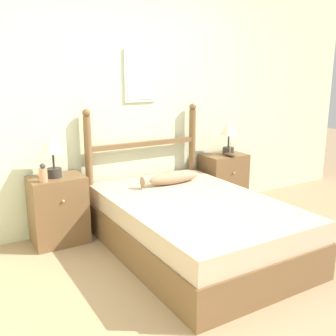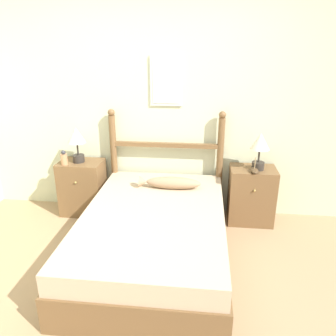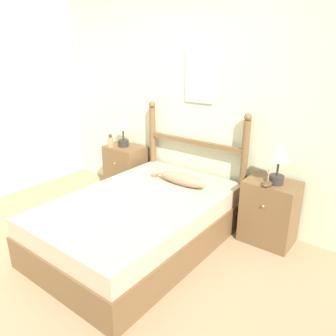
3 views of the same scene
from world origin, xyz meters
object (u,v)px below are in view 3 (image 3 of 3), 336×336
(table_lamp_left, at_px, (123,126))
(table_lamp_right, at_px, (279,156))
(bottle, at_px, (111,141))
(nightstand_left, at_px, (126,170))
(fish_pillow, at_px, (180,179))
(nightstand_right, at_px, (269,212))
(bed, at_px, (140,222))
(model_boat, at_px, (268,183))

(table_lamp_left, xyz_separation_m, table_lamp_right, (2.04, -0.02, 0.00))
(bottle, bearing_deg, table_lamp_right, 2.32)
(table_lamp_left, distance_m, table_lamp_right, 2.04)
(nightstand_left, xyz_separation_m, fish_pillow, (1.09, -0.28, 0.23))
(nightstand_left, bearing_deg, nightstand_right, 0.00)
(bed, xyz_separation_m, table_lamp_left, (-1.01, 0.82, 0.68))
(table_lamp_right, relative_size, bottle, 2.41)
(table_lamp_left, height_order, bottle, table_lamp_left)
(bed, bearing_deg, model_boat, 35.79)
(table_lamp_left, height_order, model_boat, table_lamp_left)
(bottle, xyz_separation_m, fish_pillow, (1.23, -0.17, -0.17))
(bed, height_order, model_boat, model_boat)
(nightstand_right, height_order, bottle, bottle)
(nightstand_left, distance_m, nightstand_right, 1.98)
(table_lamp_left, bearing_deg, fish_pillow, -14.05)
(model_boat, bearing_deg, bed, -144.21)
(nightstand_left, height_order, fish_pillow, nightstand_left)
(nightstand_left, relative_size, table_lamp_left, 1.59)
(bottle, xyz_separation_m, model_boat, (2.11, -0.00, -0.05))
(bed, xyz_separation_m, fish_pillow, (0.10, 0.54, 0.31))
(nightstand_right, bearing_deg, table_lamp_right, -34.47)
(bottle, distance_m, fish_pillow, 1.25)
(model_boat, bearing_deg, bottle, 179.93)
(nightstand_left, distance_m, bottle, 0.44)
(bed, bearing_deg, nightstand_right, 39.72)
(table_lamp_right, relative_size, fish_pillow, 0.62)
(nightstand_left, bearing_deg, table_lamp_left, -164.63)
(nightstand_right, bearing_deg, model_boat, -94.95)
(bed, height_order, bottle, bottle)
(table_lamp_left, relative_size, table_lamp_right, 1.00)
(bed, relative_size, table_lamp_left, 4.87)
(nightstand_right, xyz_separation_m, model_boat, (-0.01, -0.12, 0.35))
(bed, relative_size, nightstand_left, 3.06)
(nightstand_right, relative_size, table_lamp_left, 1.59)
(nightstand_right, distance_m, table_lamp_right, 0.60)
(bed, bearing_deg, table_lamp_left, 140.83)
(bed, distance_m, bottle, 1.42)
(nightstand_left, relative_size, table_lamp_right, 1.59)
(table_lamp_right, xyz_separation_m, fish_pillow, (-0.93, -0.25, -0.37))
(table_lamp_right, bearing_deg, fish_pillow, -164.77)
(nightstand_left, height_order, bottle, bottle)
(nightstand_right, relative_size, fish_pillow, 0.99)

